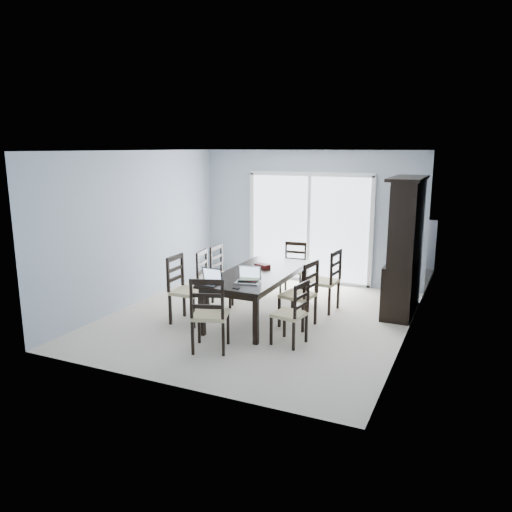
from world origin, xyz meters
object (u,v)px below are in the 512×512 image
(chair_end_near, at_px, (209,307))
(hot_tub, at_px, (312,250))
(chair_right_near, at_px, (295,307))
(game_box, at_px, (262,266))
(china_hutch, at_px, (405,248))
(chair_right_mid, at_px, (304,287))
(chair_right_far, at_px, (329,274))
(laptop_dark, at_px, (208,281))
(chair_left_mid, at_px, (209,274))
(cell_phone, at_px, (236,288))
(chair_left_far, at_px, (222,267))
(chair_end_far, at_px, (294,262))
(dining_table, at_px, (258,277))
(chair_left_near, at_px, (182,282))
(laptop_silver, at_px, (248,279))

(chair_end_near, xyz_separation_m, hot_tub, (-0.19, 4.85, -0.18))
(chair_right_near, relative_size, game_box, 4.13)
(china_hutch, relative_size, chair_right_mid, 1.87)
(china_hutch, relative_size, hot_tub, 1.20)
(china_hutch, relative_size, chair_right_far, 1.84)
(chair_right_far, bearing_deg, hot_tub, 28.89)
(chair_end_near, xyz_separation_m, laptop_dark, (-0.33, 0.55, 0.18))
(chair_left_mid, xyz_separation_m, chair_right_near, (1.80, -0.81, -0.07))
(chair_left_mid, relative_size, cell_phone, 12.00)
(chair_right_mid, bearing_deg, laptop_dark, 136.36)
(chair_end_near, bearing_deg, chair_left_far, 95.12)
(chair_end_far, distance_m, cell_phone, 2.57)
(dining_table, distance_m, chair_left_far, 1.11)
(cell_phone, bearing_deg, dining_table, 107.01)
(chair_end_near, distance_m, hot_tub, 4.85)
(hot_tub, bearing_deg, chair_left_mid, -101.38)
(chair_left_near, height_order, game_box, chair_left_near)
(chair_left_near, bearing_deg, chair_end_near, 46.48)
(chair_end_far, bearing_deg, chair_end_near, 83.10)
(chair_left_mid, distance_m, chair_left_far, 0.58)
(chair_right_far, distance_m, game_box, 1.10)
(chair_left_near, bearing_deg, chair_left_far, 176.31)
(chair_right_far, relative_size, chair_end_near, 1.01)
(chair_left_near, height_order, chair_end_near, chair_left_near)
(chair_left_mid, relative_size, hot_tub, 0.63)
(laptop_dark, relative_size, laptop_silver, 0.86)
(dining_table, relative_size, china_hutch, 1.00)
(chair_left_mid, bearing_deg, laptop_dark, 20.42)
(china_hutch, bearing_deg, cell_phone, -130.71)
(chair_end_near, bearing_deg, chair_left_near, 118.98)
(chair_left_far, distance_m, chair_right_mid, 1.86)
(laptop_silver, bearing_deg, game_box, 88.74)
(chair_right_far, bearing_deg, chair_left_near, 131.46)
(chair_left_mid, distance_m, chair_end_far, 1.82)
(chair_right_near, bearing_deg, laptop_dark, 106.65)
(cell_phone, xyz_separation_m, hot_tub, (-0.32, 4.32, -0.31))
(chair_right_mid, xyz_separation_m, chair_right_far, (0.12, 0.88, 0.01))
(chair_right_mid, relative_size, cell_phone, 12.15)
(chair_right_mid, bearing_deg, game_box, 74.96)
(dining_table, height_order, chair_left_far, chair_left_far)
(chair_right_far, xyz_separation_m, laptop_dark, (-1.26, -1.75, 0.17))
(chair_left_far, distance_m, cell_phone, 1.89)
(chair_end_near, height_order, game_box, chair_end_near)
(cell_phone, height_order, game_box, game_box)
(chair_left_far, height_order, laptop_dark, chair_left_far)
(laptop_silver, xyz_separation_m, hot_tub, (-0.34, 3.99, -0.36))
(laptop_dark, bearing_deg, chair_right_near, 8.83)
(chair_right_near, relative_size, laptop_silver, 2.75)
(chair_right_far, relative_size, cell_phone, 12.31)
(dining_table, height_order, chair_right_mid, chair_right_mid)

